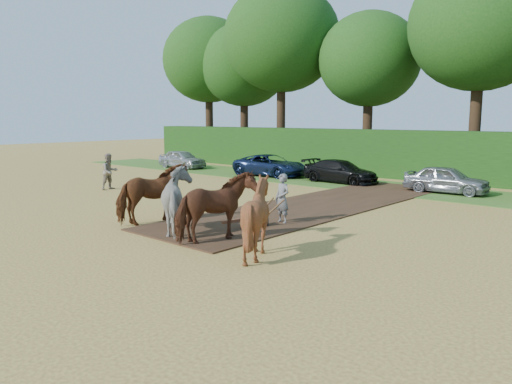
# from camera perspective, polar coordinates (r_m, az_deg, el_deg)

# --- Properties ---
(ground) EXTENTS (120.00, 120.00, 0.00)m
(ground) POSITION_cam_1_polar(r_m,az_deg,el_deg) (17.72, -9.79, -3.90)
(ground) COLOR gold
(ground) RESTS_ON ground
(earth_strip) EXTENTS (4.50, 17.00, 0.05)m
(earth_strip) POSITION_cam_1_polar(r_m,az_deg,el_deg) (21.78, 7.32, -1.46)
(earth_strip) COLOR #472D1C
(earth_strip) RESTS_ON ground
(grass_verge) EXTENTS (50.00, 5.00, 0.03)m
(grass_verge) POSITION_cam_1_polar(r_m,az_deg,el_deg) (28.46, 12.82, 0.71)
(grass_verge) COLOR #38601E
(grass_verge) RESTS_ON ground
(hedgerow) EXTENTS (46.00, 1.60, 3.00)m
(hedgerow) POSITION_cam_1_polar(r_m,az_deg,el_deg) (32.31, 16.79, 4.12)
(hedgerow) COLOR #14380F
(hedgerow) RESTS_ON ground
(spectator_near) EXTENTS (0.73, 0.93, 1.90)m
(spectator_near) POSITION_cam_1_polar(r_m,az_deg,el_deg) (27.41, -16.39, 2.26)
(spectator_near) COLOR gray
(spectator_near) RESTS_ON ground
(spectator_far) EXTENTS (0.62, 1.01, 1.60)m
(spectator_far) POSITION_cam_1_polar(r_m,az_deg,el_deg) (20.70, -9.52, 0.15)
(spectator_far) COLOR #252832
(spectator_far) RESTS_ON ground
(plough_team) EXTENTS (7.38, 5.14, 2.16)m
(plough_team) POSITION_cam_1_polar(r_m,az_deg,el_deg) (15.81, -6.35, -1.37)
(plough_team) COLOR brown
(plough_team) RESTS_ON ground
(parked_cars) EXTENTS (35.16, 2.63, 1.40)m
(parked_cars) POSITION_cam_1_polar(r_m,az_deg,el_deg) (27.71, 14.95, 1.83)
(parked_cars) COLOR #A9AAB0
(parked_cars) RESTS_ON ground
(treeline) EXTENTS (48.70, 10.60, 14.21)m
(treeline) POSITION_cam_1_polar(r_m,az_deg,el_deg) (36.21, 17.02, 16.41)
(treeline) COLOR #382616
(treeline) RESTS_ON ground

